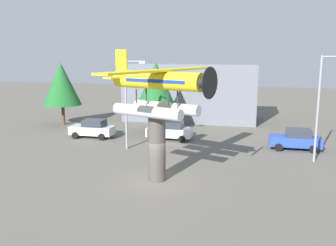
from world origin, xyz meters
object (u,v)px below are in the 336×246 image
Objects in this scene: storefront_building at (191,92)px; tree_west at (62,84)px; car_near_silver at (93,129)px; tree_east at (156,88)px; display_pedestal at (157,148)px; car_mid_white at (170,130)px; streetlight_primary at (128,98)px; floatplane_monument at (158,88)px; streetlight_secondary at (321,101)px; car_far_blue at (296,139)px.

tree_west reaches higher than storefront_building.
tree_east is at bearing -146.39° from car_near_silver.
car_near_silver is (-9.16, 10.16, -1.23)m from display_pedestal.
car_mid_white is 11.24m from storefront_building.
floatplane_monument is at bearing -57.58° from streetlight_primary.
storefront_building is at bearing 128.46° from streetlight_secondary.
car_far_blue is 14.22m from tree_east.
car_far_blue is at bearing -15.77° from tree_east.
tree_east is at bearing 105.46° from display_pedestal.
streetlight_primary is 0.95× the size of streetlight_secondary.
floatplane_monument reaches higher than streetlight_primary.
tree_west reaches higher than car_far_blue.
streetlight_primary reaches higher than car_mid_white.
storefront_building is 8.64m from tree_east.
floatplane_monument is 12.31m from car_mid_white.
streetlight_primary reaches higher than car_near_silver.
display_pedestal is at bearing 98.80° from car_mid_white.
streetlight_primary is 0.48× the size of storefront_building.
car_near_silver is 0.27× the size of storefront_building.
streetlight_primary reaches higher than car_far_blue.
streetlight_primary reaches higher than tree_west.
car_mid_white is 0.53× the size of streetlight_secondary.
floatplane_monument is 21.80m from tree_west.
tree_east is (-13.20, 3.73, 3.74)m from car_far_blue.
floatplane_monument is 14.67m from car_near_silver.
streetlight_primary is at bearing -37.76° from tree_west.
display_pedestal is 22.10m from storefront_building.
car_mid_white is 0.27× the size of storefront_building.
tree_west is at bearing -40.96° from car_near_silver.
streetlight_primary is 6.75m from tree_east.
tree_east is at bearing -104.60° from storefront_building.
streetlight_secondary reaches higher than storefront_building.
tree_west is (-15.21, 15.41, 2.52)m from display_pedestal.
floatplane_monument is (0.12, -0.05, 3.78)m from display_pedestal.
tree_west reaches higher than display_pedestal.
display_pedestal is 13.73m from car_near_silver.
floatplane_monument is 22.26m from storefront_building.
car_far_blue is 0.58× the size of tree_east.
car_far_blue is 0.27× the size of storefront_building.
tree_east is (-3.80, 13.72, 2.51)m from display_pedestal.
streetlight_secondary reaches higher than tree_west.
floatplane_monument reaches higher than tree_east.
tree_east is at bearing 85.24° from streetlight_primary.
floatplane_monument is at bearing -85.43° from storefront_building.
tree_west is 0.97× the size of tree_east.
car_mid_white is 0.56× the size of streetlight_primary.
car_far_blue is (9.40, 9.99, -1.23)m from display_pedestal.
car_near_silver is 14.25m from storefront_building.
car_near_silver is 1.00× the size of car_far_blue.
streetlight_secondary is (10.47, 6.66, -1.33)m from floatplane_monument.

